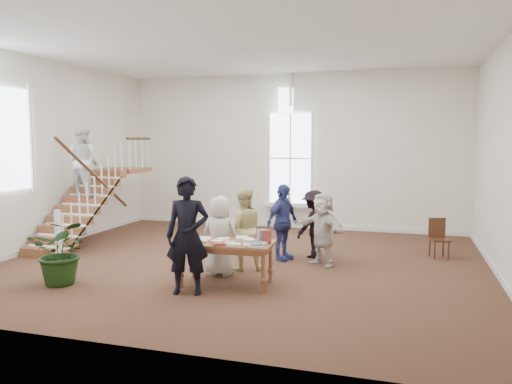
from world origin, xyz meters
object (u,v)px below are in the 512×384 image
(woman_cluster_b, at_px, (314,224))
(woman_cluster_a, at_px, (282,222))
(side_chair, at_px, (438,236))
(person_yellow, at_px, (243,229))
(library_table, at_px, (226,246))
(floor_plant, at_px, (62,252))
(elderly_woman, at_px, (220,236))
(police_officer, at_px, (188,236))
(woman_cluster_c, at_px, (322,229))

(woman_cluster_b, bearing_deg, woman_cluster_a, -23.77)
(side_chair, bearing_deg, woman_cluster_b, 178.65)
(woman_cluster_a, bearing_deg, person_yellow, 175.00)
(woman_cluster_a, bearing_deg, woman_cluster_b, -29.59)
(library_table, distance_m, woman_cluster_a, 2.19)
(side_chair, bearing_deg, woman_cluster_a, -177.01)
(person_yellow, height_order, floor_plant, person_yellow)
(elderly_woman, distance_m, side_chair, 4.94)
(library_table, xyz_separation_m, person_yellow, (-0.06, 1.11, 0.12))
(person_yellow, relative_size, woman_cluster_a, 1.01)
(library_table, height_order, police_officer, police_officer)
(police_officer, relative_size, woman_cluster_b, 1.33)
(woman_cluster_a, height_order, floor_plant, woman_cluster_a)
(police_officer, relative_size, floor_plant, 1.67)
(floor_plant, bearing_deg, woman_cluster_b, 40.51)
(elderly_woman, xyz_separation_m, floor_plant, (-2.49, -1.40, -0.17))
(police_officer, xyz_separation_m, floor_plant, (-2.39, -0.15, -0.40))
(police_officer, distance_m, woman_cluster_a, 2.93)
(floor_plant, bearing_deg, woman_cluster_c, 32.65)
(elderly_woman, distance_m, floor_plant, 2.86)
(floor_plant, xyz_separation_m, side_chair, (6.58, 4.15, -0.12))
(library_table, relative_size, woman_cluster_c, 1.13)
(police_officer, distance_m, side_chair, 5.82)
(police_officer, distance_m, floor_plant, 2.42)
(library_table, bearing_deg, woman_cluster_b, 63.22)
(library_table, bearing_deg, elderly_woman, 116.59)
(woman_cluster_b, bearing_deg, elderly_woman, -7.08)
(library_table, distance_m, side_chair, 5.03)
(elderly_woman, xyz_separation_m, woman_cluster_b, (1.45, 1.97, -0.02))
(woman_cluster_b, bearing_deg, side_chair, 135.81)
(person_yellow, height_order, woman_cluster_a, person_yellow)
(woman_cluster_a, relative_size, floor_plant, 1.39)
(woman_cluster_a, height_order, woman_cluster_b, woman_cluster_a)
(police_officer, bearing_deg, side_chair, 29.44)
(library_table, height_order, woman_cluster_b, woman_cluster_b)
(police_officer, bearing_deg, floor_plant, 169.35)
(library_table, height_order, woman_cluster_a, woman_cluster_a)
(elderly_woman, bearing_deg, person_yellow, -122.73)
(woman_cluster_a, height_order, side_chair, woman_cluster_a)
(woman_cluster_a, relative_size, woman_cluster_b, 1.11)
(elderly_woman, relative_size, woman_cluster_a, 0.93)
(floor_plant, bearing_deg, woman_cluster_a, 41.13)
(person_yellow, bearing_deg, woman_cluster_b, -153.47)
(floor_plant, distance_m, side_chair, 7.78)
(police_officer, bearing_deg, person_yellow, 62.93)
(police_officer, xyz_separation_m, person_yellow, (0.40, 1.75, -0.17))
(police_officer, xyz_separation_m, woman_cluster_b, (1.55, 3.22, -0.25))
(library_table, distance_m, person_yellow, 1.12)
(woman_cluster_c, bearing_deg, library_table, -87.88)
(police_officer, xyz_separation_m, side_chair, (4.19, 4.00, -0.52))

